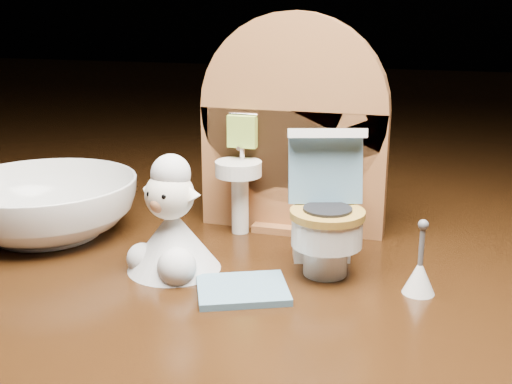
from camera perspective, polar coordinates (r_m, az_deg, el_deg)
backdrop_panel at (r=0.44m, az=3.18°, el=4.81°), size 0.13×0.05×0.15m
toy_toilet at (r=0.39m, az=6.16°, el=-2.40°), size 0.05×0.06×0.09m
bath_mat at (r=0.36m, az=-1.21°, el=-8.67°), size 0.06×0.06×0.00m
toilet_brush at (r=0.37m, az=14.33°, el=-7.09°), size 0.02×0.02×0.04m
plush_lamb at (r=0.39m, az=-7.52°, el=-3.39°), size 0.06×0.06×0.07m
ceramic_bowl at (r=0.47m, az=-18.19°, el=-1.27°), size 0.14×0.14×0.04m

